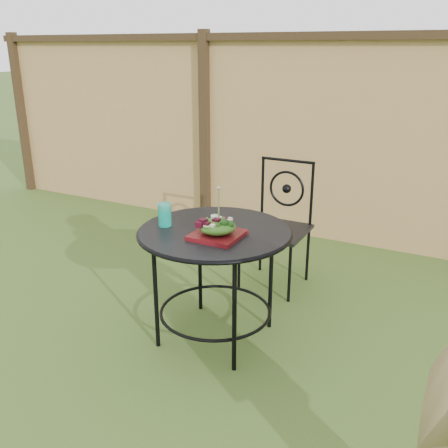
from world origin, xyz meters
TOP-DOWN VIEW (x-y plane):
  - ground at (0.00, 0.00)m, footprint 60.00×60.00m
  - fence at (-0.00, 2.19)m, footprint 8.00×0.12m
  - patio_table at (-0.12, 0.19)m, footprint 0.92×0.92m
  - patio_chair at (-0.07, 1.09)m, footprint 0.46×0.46m
  - salad_plate at (-0.05, 0.09)m, footprint 0.27×0.27m
  - salad at (-0.05, 0.09)m, footprint 0.21×0.21m
  - fork at (-0.04, 0.09)m, footprint 0.01×0.01m
  - drinking_glass at (-0.42, 0.11)m, footprint 0.08×0.08m

SIDE VIEW (x-z plane):
  - ground at x=0.00m, z-range 0.00..0.00m
  - patio_chair at x=-0.07m, z-range 0.03..0.98m
  - patio_table at x=-0.12m, z-range 0.22..0.95m
  - salad_plate at x=-0.05m, z-range 0.72..0.75m
  - salad at x=-0.05m, z-range 0.75..0.83m
  - drinking_glass at x=-0.42m, z-range 0.72..0.86m
  - fork at x=-0.04m, z-range 0.83..1.01m
  - fence at x=0.00m, z-range 0.00..1.90m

